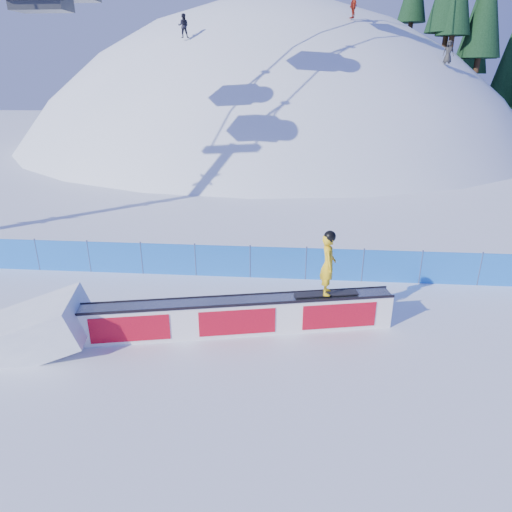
{
  "coord_description": "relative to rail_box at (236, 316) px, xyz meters",
  "views": [
    {
      "loc": [
        2.47,
        -10.57,
        6.93
      ],
      "look_at": [
        1.35,
        2.87,
        1.5
      ],
      "focal_mm": 32.0,
      "sensor_mm": 36.0,
      "label": 1
    }
  ],
  "objects": [
    {
      "name": "ground",
      "position": [
        -0.98,
        -0.66,
        -0.53
      ],
      "size": [
        160.0,
        160.0,
        0.0
      ],
      "primitive_type": "plane",
      "color": "white",
      "rests_on": "ground"
    },
    {
      "name": "snow_hill",
      "position": [
        -0.98,
        41.34,
        -18.53
      ],
      "size": [
        64.0,
        64.0,
        64.0
      ],
      "color": "white",
      "rests_on": "ground"
    },
    {
      "name": "treeline",
      "position": [
        19.75,
        39.66,
        10.61
      ],
      "size": [
        18.68,
        12.29,
        21.55
      ],
      "color": "#332014",
      "rests_on": "ground"
    },
    {
      "name": "safety_fence",
      "position": [
        -0.98,
        3.84,
        0.07
      ],
      "size": [
        22.05,
        0.05,
        1.3
      ],
      "color": "blue",
      "rests_on": "ground"
    },
    {
      "name": "rail_box",
      "position": [
        0.0,
        0.0,
        0.0
      ],
      "size": [
        8.9,
        2.46,
        1.08
      ],
      "rotation": [
        0.0,
        0.0,
        0.21
      ],
      "color": "white",
      "rests_on": "ground"
    },
    {
      "name": "snow_ramp",
      "position": [
        -5.48,
        -1.15,
        -0.53
      ],
      "size": [
        3.47,
        2.56,
        1.96
      ],
      "primitive_type": null,
      "rotation": [
        0.0,
        -0.31,
        0.21
      ],
      "color": "white",
      "rests_on": "ground"
    },
    {
      "name": "snowboarder",
      "position": [
        2.52,
        0.53,
        1.48
      ],
      "size": [
        1.85,
        0.7,
        1.91
      ],
      "rotation": [
        0.0,
        0.0,
        1.57
      ],
      "color": "black",
      "rests_on": "rail_box"
    },
    {
      "name": "distant_skiers",
      "position": [
        1.13,
        30.48,
        10.95
      ],
      "size": [
        20.89,
        11.49,
        7.61
      ],
      "color": "black",
      "rests_on": "ground"
    }
  ]
}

